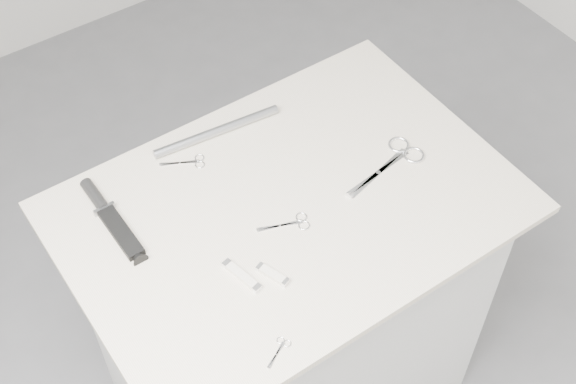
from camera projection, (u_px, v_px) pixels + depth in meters
plinth at (289, 313)px, 2.16m from camera, size 0.90×0.60×0.90m
display_board at (289, 207)px, 1.81m from camera, size 1.00×0.70×0.02m
large_shears at (396, 158)px, 1.89m from camera, size 0.23×0.10×0.01m
embroidery_scissors_a at (293, 223)px, 1.76m from camera, size 0.12×0.07×0.00m
embroidery_scissors_b at (190, 162)px, 1.88m from camera, size 0.10×0.07×0.00m
tiny_scissors at (280, 349)px, 1.57m from camera, size 0.07×0.05×0.00m
sheathed_knife at (109, 215)px, 1.77m from camera, size 0.06×0.25×0.03m
pocket_knife_a at (242, 275)px, 1.67m from camera, size 0.04×0.10×0.01m
pocket_knife_b at (273, 275)px, 1.67m from camera, size 0.04×0.08×0.01m
metal_rail at (217, 131)px, 1.93m from camera, size 0.33×0.06×0.02m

